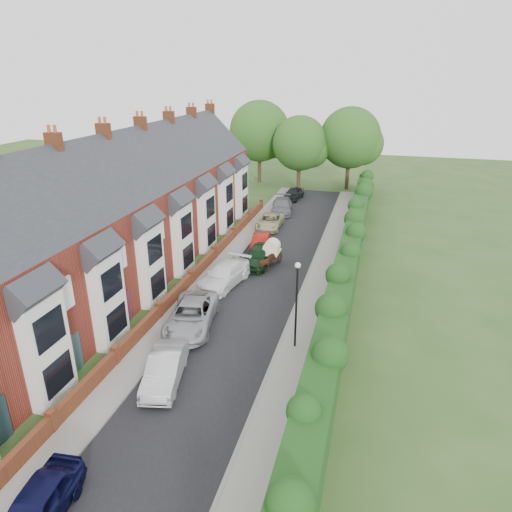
{
  "coord_description": "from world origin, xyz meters",
  "views": [
    {
      "loc": [
        7.01,
        -17.4,
        14.32
      ],
      "look_at": [
        -0.83,
        11.29,
        2.2
      ],
      "focal_mm": 32.0,
      "sensor_mm": 36.0,
      "label": 1
    }
  ],
  "objects_px": {
    "car_grey": "(282,206)",
    "horse": "(266,264)",
    "car_navy": "(36,509)",
    "car_green": "(258,256)",
    "car_silver_a": "(165,369)",
    "car_black": "(294,193)",
    "car_red": "(261,242)",
    "horse_cart": "(272,250)",
    "car_beige": "(270,221)",
    "car_silver_b": "(191,315)",
    "car_white": "(224,275)",
    "lamppost": "(297,295)"
  },
  "relations": [
    {
      "from": "car_green",
      "to": "horse",
      "type": "bearing_deg",
      "value": -55.86
    },
    {
      "from": "car_navy",
      "to": "car_green",
      "type": "distance_m",
      "value": 23.62
    },
    {
      "from": "horse",
      "to": "horse_cart",
      "type": "xyz_separation_m",
      "value": [
        0.0,
        1.85,
        0.45
      ]
    },
    {
      "from": "horse",
      "to": "car_red",
      "type": "bearing_deg",
      "value": -48.03
    },
    {
      "from": "lamppost",
      "to": "car_silver_b",
      "type": "relative_size",
      "value": 0.92
    },
    {
      "from": "lamppost",
      "to": "car_beige",
      "type": "relative_size",
      "value": 1.08
    },
    {
      "from": "lamppost",
      "to": "horse",
      "type": "distance_m",
      "value": 10.49
    },
    {
      "from": "horse",
      "to": "car_silver_b",
      "type": "bearing_deg",
      "value": 97.45
    },
    {
      "from": "car_black",
      "to": "car_white",
      "type": "bearing_deg",
      "value": -83.36
    },
    {
      "from": "car_grey",
      "to": "horse",
      "type": "height_order",
      "value": "car_grey"
    },
    {
      "from": "car_beige",
      "to": "car_grey",
      "type": "distance_m",
      "value": 5.51
    },
    {
      "from": "car_grey",
      "to": "horse",
      "type": "relative_size",
      "value": 2.99
    },
    {
      "from": "lamppost",
      "to": "car_navy",
      "type": "height_order",
      "value": "lamppost"
    },
    {
      "from": "car_navy",
      "to": "car_grey",
      "type": "relative_size",
      "value": 0.83
    },
    {
      "from": "lamppost",
      "to": "car_silver_a",
      "type": "relative_size",
      "value": 1.16
    },
    {
      "from": "car_grey",
      "to": "car_black",
      "type": "bearing_deg",
      "value": 78.28
    },
    {
      "from": "car_navy",
      "to": "car_black",
      "type": "bearing_deg",
      "value": 83.51
    },
    {
      "from": "car_silver_a",
      "to": "car_navy",
      "type": "bearing_deg",
      "value": -107.95
    },
    {
      "from": "car_navy",
      "to": "lamppost",
      "type": "bearing_deg",
      "value": 57.38
    },
    {
      "from": "car_red",
      "to": "car_beige",
      "type": "relative_size",
      "value": 0.81
    },
    {
      "from": "car_beige",
      "to": "horse_cart",
      "type": "relative_size",
      "value": 1.69
    },
    {
      "from": "car_white",
      "to": "horse_cart",
      "type": "distance_m",
      "value": 5.2
    },
    {
      "from": "car_navy",
      "to": "car_silver_a",
      "type": "bearing_deg",
      "value": 78.56
    },
    {
      "from": "car_navy",
      "to": "car_green",
      "type": "xyz_separation_m",
      "value": [
        1.4,
        23.57,
        0.05
      ]
    },
    {
      "from": "car_navy",
      "to": "horse",
      "type": "height_order",
      "value": "horse"
    },
    {
      "from": "horse_cart",
      "to": "car_silver_b",
      "type": "bearing_deg",
      "value": -102.65
    },
    {
      "from": "car_navy",
      "to": "car_silver_b",
      "type": "relative_size",
      "value": 0.76
    },
    {
      "from": "car_silver_a",
      "to": "car_black",
      "type": "height_order",
      "value": "car_silver_a"
    },
    {
      "from": "car_silver_b",
      "to": "car_black",
      "type": "xyz_separation_m",
      "value": [
        0.34,
        30.5,
        -0.06
      ]
    },
    {
      "from": "car_white",
      "to": "horse_cart",
      "type": "xyz_separation_m",
      "value": [
        2.39,
        4.6,
        0.4
      ]
    },
    {
      "from": "horse",
      "to": "car_grey",
      "type": "bearing_deg",
      "value": -59.28
    },
    {
      "from": "car_navy",
      "to": "car_grey",
      "type": "height_order",
      "value": "car_grey"
    },
    {
      "from": "horse",
      "to": "car_beige",
      "type": "bearing_deg",
      "value": -55.28
    },
    {
      "from": "car_white",
      "to": "car_black",
      "type": "height_order",
      "value": "car_white"
    },
    {
      "from": "car_beige",
      "to": "horse",
      "type": "relative_size",
      "value": 2.79
    },
    {
      "from": "car_red",
      "to": "car_beige",
      "type": "height_order",
      "value": "car_beige"
    },
    {
      "from": "car_green",
      "to": "horse",
      "type": "relative_size",
      "value": 2.62
    },
    {
      "from": "horse_cart",
      "to": "lamppost",
      "type": "bearing_deg",
      "value": -70.29
    },
    {
      "from": "car_green",
      "to": "car_red",
      "type": "distance_m",
      "value": 3.5
    },
    {
      "from": "horse",
      "to": "horse_cart",
      "type": "height_order",
      "value": "horse_cart"
    },
    {
      "from": "car_silver_a",
      "to": "horse_cart",
      "type": "height_order",
      "value": "horse_cart"
    },
    {
      "from": "car_navy",
      "to": "car_silver_a",
      "type": "distance_m",
      "value": 8.24
    },
    {
      "from": "horse_cart",
      "to": "car_black",
      "type": "bearing_deg",
      "value": 95.9
    },
    {
      "from": "car_silver_b",
      "to": "car_green",
      "type": "relative_size",
      "value": 1.24
    },
    {
      "from": "car_grey",
      "to": "horse_cart",
      "type": "xyz_separation_m",
      "value": [
        2.27,
        -14.2,
        0.43
      ]
    },
    {
      "from": "car_navy",
      "to": "horse_cart",
      "type": "distance_m",
      "value": 24.12
    },
    {
      "from": "car_silver_b",
      "to": "car_red",
      "type": "distance_m",
      "value": 13.65
    },
    {
      "from": "horse_cart",
      "to": "car_grey",
      "type": "bearing_deg",
      "value": 99.09
    },
    {
      "from": "car_beige",
      "to": "horse_cart",
      "type": "bearing_deg",
      "value": -77.08
    },
    {
      "from": "car_navy",
      "to": "horse_cart",
      "type": "xyz_separation_m",
      "value": [
        2.39,
        24.0,
        0.45
      ]
    }
  ]
}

